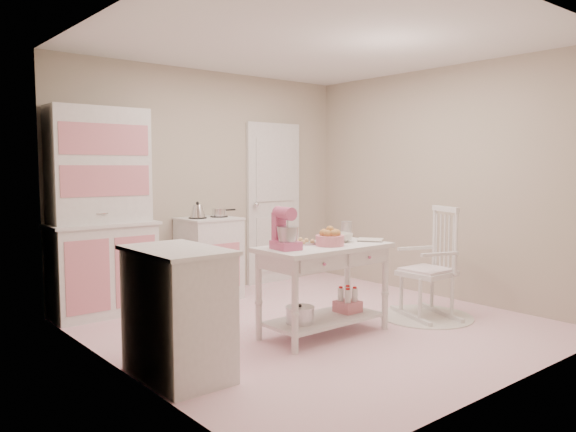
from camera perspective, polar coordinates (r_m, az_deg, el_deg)
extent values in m
plane|color=pink|center=(5.37, 3.03, -11.04)|extent=(3.80, 3.80, 0.00)
cube|color=white|center=(5.28, 3.16, 17.20)|extent=(3.80, 3.80, 0.04)
cube|color=#B5A793|center=(6.68, -8.06, 3.38)|extent=(3.80, 0.04, 2.60)
cube|color=#B5A793|center=(3.99, 21.99, 2.00)|extent=(3.80, 0.04, 2.60)
cube|color=#B5A793|center=(4.12, -16.71, 2.24)|extent=(0.04, 3.80, 2.60)
cube|color=#B5A793|center=(6.60, 15.30, 3.23)|extent=(0.04, 3.80, 2.60)
cube|color=white|center=(7.22, -1.47, 1.32)|extent=(0.82, 0.05, 2.04)
cube|color=white|center=(5.86, -18.38, 0.41)|extent=(1.06, 0.50, 2.08)
cube|color=white|center=(6.42, -8.03, -4.22)|extent=(0.62, 0.57, 0.92)
cube|color=white|center=(4.08, -11.13, -9.62)|extent=(0.54, 0.84, 0.92)
cylinder|color=white|center=(5.81, 13.83, -9.87)|extent=(0.92, 0.92, 0.01)
cube|color=white|center=(5.70, 13.94, -4.57)|extent=(0.70, 0.84, 1.10)
cube|color=white|center=(5.00, 3.67, -7.52)|extent=(1.20, 0.60, 0.80)
cube|color=#CD5683|center=(4.65, -0.23, -1.34)|extent=(0.23, 0.30, 0.34)
cube|color=silver|center=(4.96, 1.01, -2.82)|extent=(0.34, 0.24, 0.02)
cylinder|color=pink|center=(4.90, 4.27, -2.50)|extent=(0.25, 0.25, 0.09)
imported|color=silver|center=(5.16, 5.19, -2.18)|extent=(0.25, 0.25, 0.08)
cylinder|color=silver|center=(5.34, 5.96, -1.46)|extent=(0.10, 0.10, 0.17)
imported|color=silver|center=(5.17, 8.25, -2.53)|extent=(0.27, 0.28, 0.02)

